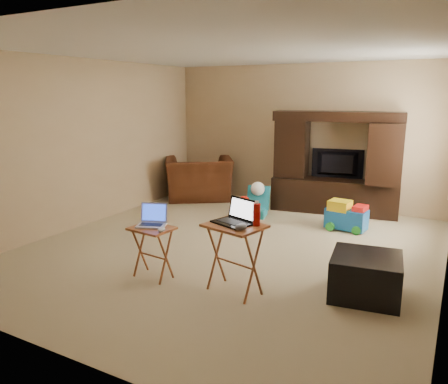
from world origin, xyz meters
The scene contains 19 objects.
floor centered at (0.00, 0.00, 0.00)m, with size 5.50×5.50×0.00m, color tan.
ceiling centered at (0.00, 0.00, 2.50)m, with size 5.50×5.50×0.00m, color silver.
wall_back centered at (0.00, 2.75, 1.25)m, with size 5.00×5.00×0.00m, color tan.
wall_front centered at (0.00, -2.75, 1.25)m, with size 5.00×5.00×0.00m, color tan.
wall_left centered at (-2.50, 0.00, 1.25)m, with size 5.50×5.50×0.00m, color tan.
entertainment_center centered at (0.68, 2.46, 0.85)m, with size 2.08×0.52×1.70m, color black.
television centered at (0.68, 2.56, 0.82)m, with size 0.86×0.11×0.50m, color black.
recliner centered at (-1.85, 2.18, 0.40)m, with size 1.23×1.08×0.80m, color #481F0F.
child_rocker centered at (-0.39, 1.56, 0.25)m, with size 0.37×0.43×0.50m, color #177080, non-canonical shape.
plush_toy centered at (-0.46, 1.31, 0.19)m, with size 0.35×0.29×0.39m, color red, non-canonical shape.
push_toy centered at (1.12, 1.54, 0.22)m, with size 0.60×0.43×0.45m, color blue, non-canonical shape.
ottoman centered at (1.81, -0.57, 0.21)m, with size 0.66×0.66×0.42m, color black.
tray_table_left centered at (-0.33, -1.22, 0.29)m, with size 0.44×0.35×0.57m, color #9A4C25.
tray_table_right centered at (0.62, -1.12, 0.36)m, with size 0.55×0.44×0.72m, color #974A24.
laptop_left centered at (-0.36, -1.19, 0.69)m, with size 0.30×0.25×0.24m, color #B6B6BB.
laptop_right centered at (0.58, -1.10, 0.84)m, with size 0.38×0.30×0.24m, color black.
mouse_left centered at (-0.15, -1.29, 0.60)m, with size 0.07×0.12×0.05m, color white.
mouse_right centered at (0.75, -1.24, 0.75)m, with size 0.09×0.15×0.06m, color #434348.
water_bottle centered at (0.82, -1.04, 0.83)m, with size 0.07×0.07×0.22m, color red.
Camera 1 is at (2.52, -4.80, 1.98)m, focal length 35.00 mm.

